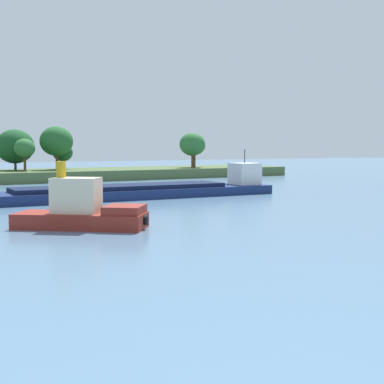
# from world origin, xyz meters

# --- Properties ---
(treeline_island) EXTENTS (93.90, 16.60, 9.73)m
(treeline_island) POSITION_xyz_m (-13.30, 82.28, 2.58)
(treeline_island) COLOR #4C6038
(treeline_island) RESTS_ON ground
(cargo_barge) EXTENTS (35.77, 7.04, 5.69)m
(cargo_barge) POSITION_xyz_m (-11.46, 43.43, 0.87)
(cargo_barge) COLOR navy
(cargo_barge) RESTS_ON ground
(tugboat) EXTENTS (9.64, 8.54, 4.94)m
(tugboat) POSITION_xyz_m (-25.06, 23.92, 1.25)
(tugboat) COLOR maroon
(tugboat) RESTS_ON ground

